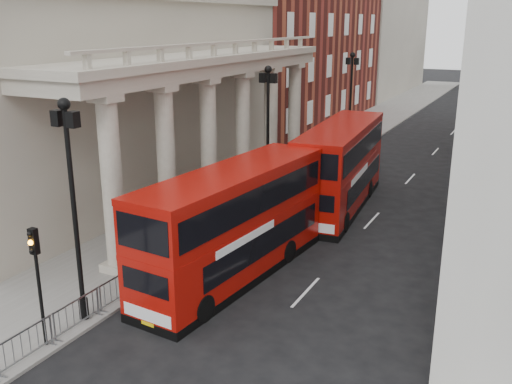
% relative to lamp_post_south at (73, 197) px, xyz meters
% --- Properties ---
extents(ground, '(260.00, 260.00, 0.00)m').
position_rel_lamp_post_south_xyz_m(ground, '(0.60, -4.00, -4.91)').
color(ground, black).
rests_on(ground, ground).
extents(sidewalk_west, '(6.00, 140.00, 0.12)m').
position_rel_lamp_post_south_xyz_m(sidewalk_west, '(-2.40, 26.00, -4.85)').
color(sidewalk_west, slate).
rests_on(sidewalk_west, ground).
extents(kerb, '(0.20, 140.00, 0.14)m').
position_rel_lamp_post_south_xyz_m(kerb, '(0.55, 26.00, -4.84)').
color(kerb, slate).
rests_on(kerb, ground).
extents(portico_building, '(9.00, 28.00, 12.00)m').
position_rel_lamp_post_south_xyz_m(portico_building, '(-9.90, 14.00, 1.09)').
color(portico_building, '#9E9585').
rests_on(portico_building, ground).
extents(brick_building, '(9.00, 32.00, 22.00)m').
position_rel_lamp_post_south_xyz_m(brick_building, '(-9.90, 44.00, 6.09)').
color(brick_building, maroon).
rests_on(brick_building, ground).
extents(west_building_far, '(9.00, 30.00, 20.00)m').
position_rel_lamp_post_south_xyz_m(west_building_far, '(-9.90, 76.00, 5.09)').
color(west_building_far, '#9E9585').
rests_on(west_building_far, ground).
extents(lamp_post_south, '(1.05, 0.44, 8.32)m').
position_rel_lamp_post_south_xyz_m(lamp_post_south, '(0.00, 0.00, 0.00)').
color(lamp_post_south, black).
rests_on(lamp_post_south, sidewalk_west).
extents(lamp_post_mid, '(1.05, 0.44, 8.32)m').
position_rel_lamp_post_south_xyz_m(lamp_post_mid, '(0.00, 16.00, 0.00)').
color(lamp_post_mid, black).
rests_on(lamp_post_mid, sidewalk_west).
extents(lamp_post_north, '(1.05, 0.44, 8.32)m').
position_rel_lamp_post_south_xyz_m(lamp_post_north, '(0.00, 32.00, 0.00)').
color(lamp_post_north, black).
rests_on(lamp_post_north, sidewalk_west).
extents(traffic_light, '(0.28, 0.33, 4.30)m').
position_rel_lamp_post_south_xyz_m(traffic_light, '(0.10, -2.02, -1.80)').
color(traffic_light, black).
rests_on(traffic_light, sidewalk_west).
extents(crowd_barriers, '(0.50, 18.75, 1.10)m').
position_rel_lamp_post_south_xyz_m(crowd_barriers, '(0.25, -1.77, -4.24)').
color(crowd_barriers, gray).
rests_on(crowd_barriers, sidewalk_west).
extents(bus_near, '(3.76, 11.55, 4.90)m').
position_rel_lamp_post_south_xyz_m(bus_near, '(3.17, 6.03, -2.35)').
color(bus_near, '#9A0D07').
rests_on(bus_near, ground).
extents(bus_far, '(3.87, 11.90, 5.05)m').
position_rel_lamp_post_south_xyz_m(bus_far, '(4.13, 17.47, -2.27)').
color(bus_far, '#920C06').
rests_on(bus_far, ground).
extents(pedestrian_a, '(0.84, 0.74, 1.93)m').
position_rel_lamp_post_south_xyz_m(pedestrian_a, '(-2.56, 13.37, -3.83)').
color(pedestrian_a, black).
rests_on(pedestrian_a, sidewalk_west).
extents(pedestrian_b, '(0.96, 0.84, 1.66)m').
position_rel_lamp_post_south_xyz_m(pedestrian_b, '(-4.70, 14.08, -3.96)').
color(pedestrian_b, black).
rests_on(pedestrian_b, sidewalk_west).
extents(pedestrian_c, '(0.95, 0.70, 1.77)m').
position_rel_lamp_post_south_xyz_m(pedestrian_c, '(-3.19, 16.17, -3.91)').
color(pedestrian_c, black).
rests_on(pedestrian_c, sidewalk_west).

